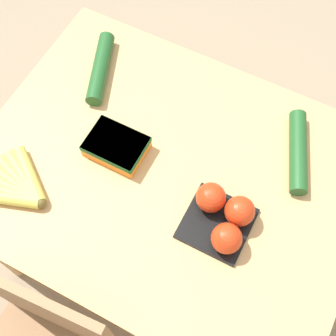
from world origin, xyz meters
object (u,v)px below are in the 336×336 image
object	(u,v)px
banana_bunch	(17,186)
cucumber_far	(298,152)
cucumber_near	(100,68)
tomato_pack	(224,217)
carrot_bag	(116,146)

from	to	relation	value
banana_bunch	cucumber_far	size ratio (longest dim) A/B	0.78
cucumber_near	cucumber_far	size ratio (longest dim) A/B	1.00
cucumber_near	banana_bunch	bearing A→B (deg)	90.42
tomato_pack	cucumber_far	distance (m)	0.31
carrot_bag	cucumber_far	size ratio (longest dim) A/B	0.65
cucumber_near	tomato_pack	bearing A→B (deg)	153.08
tomato_pack	carrot_bag	world-z (taller)	tomato_pack
banana_bunch	cucumber_far	bearing A→B (deg)	-145.02
cucumber_near	cucumber_far	bearing A→B (deg)	-179.57
banana_bunch	cucumber_near	distance (m)	0.46
carrot_bag	cucumber_near	bearing A→B (deg)	-49.79
carrot_bag	cucumber_near	size ratio (longest dim) A/B	0.65
banana_bunch	cucumber_near	xyz separation A→B (m)	(0.00, -0.46, 0.01)
carrot_bag	cucumber_near	distance (m)	0.30
banana_bunch	tomato_pack	xyz separation A→B (m)	(-0.56, -0.18, 0.02)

